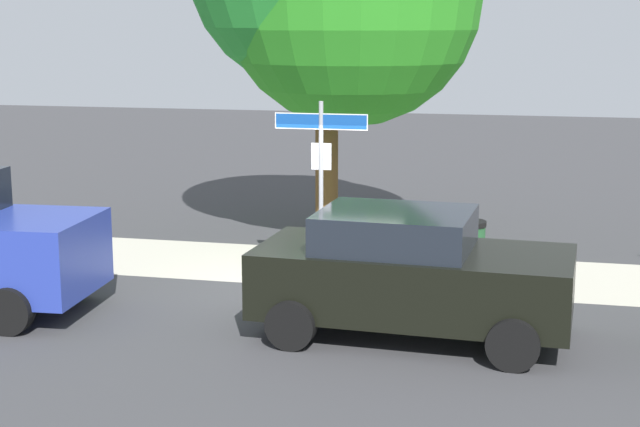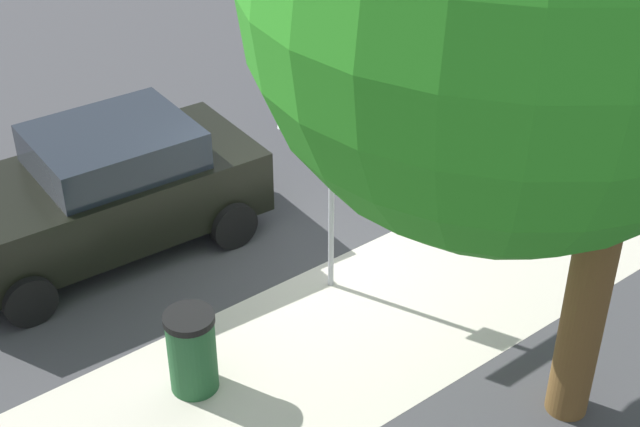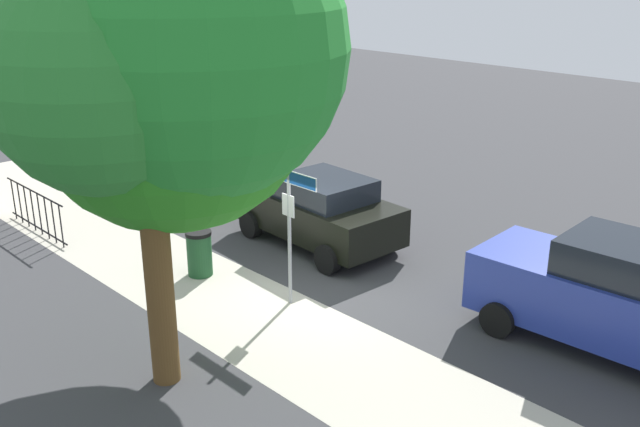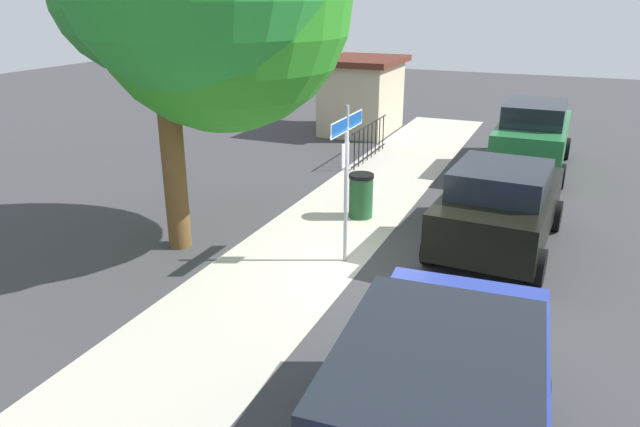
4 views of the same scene
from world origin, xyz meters
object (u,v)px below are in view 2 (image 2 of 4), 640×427
car_blue (464,44)px  car_black (104,190)px  street_sign (332,143)px  trash_bin (192,351)px

car_blue → car_black: size_ratio=1.14×
car_blue → car_black: 6.84m
street_sign → car_blue: 5.87m
car_blue → trash_bin: 8.07m
street_sign → car_black: bearing=-54.7°
car_blue → car_black: (6.83, 0.30, -0.14)m
street_sign → trash_bin: 2.79m
trash_bin → car_blue: bearing=-156.1°
car_black → trash_bin: size_ratio=4.23×
car_blue → street_sign: bearing=25.2°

